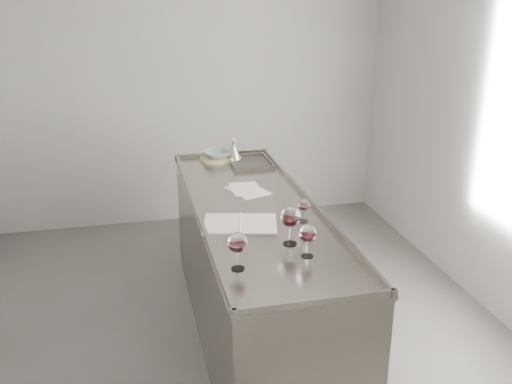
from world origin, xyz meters
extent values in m
cube|color=#514F4C|center=(0.00, 0.00, -0.01)|extent=(4.50, 5.00, 0.02)
cube|color=#A9A7A4|center=(0.00, 2.51, 1.40)|extent=(4.50, 0.02, 2.80)
cube|color=gray|center=(0.50, 0.30, 0.46)|extent=(0.75, 2.40, 0.92)
cube|color=gray|center=(0.50, 0.30, 0.93)|extent=(0.77, 2.42, 0.02)
cube|color=gray|center=(0.50, -0.89, 0.96)|extent=(0.77, 0.02, 0.03)
cube|color=gray|center=(0.50, 1.49, 0.96)|extent=(0.77, 0.02, 0.03)
cube|color=gray|center=(0.14, 0.30, 0.96)|extent=(0.02, 2.42, 0.03)
cube|color=gray|center=(0.86, 0.30, 0.96)|extent=(0.02, 2.42, 0.03)
cube|color=#595654|center=(0.68, 1.22, 0.94)|extent=(0.30, 0.38, 0.01)
cylinder|color=white|center=(0.23, -0.48, 0.94)|extent=(0.07, 0.07, 0.00)
cylinder|color=white|center=(0.23, -0.48, 0.99)|extent=(0.01, 0.01, 0.09)
ellipsoid|color=white|center=(0.23, -0.48, 1.08)|extent=(0.10, 0.10, 0.10)
cylinder|color=#35070D|center=(0.23, -0.48, 1.06)|extent=(0.07, 0.07, 0.02)
cylinder|color=white|center=(0.57, -0.26, 0.94)|extent=(0.08, 0.08, 0.00)
cylinder|color=white|center=(0.57, -0.26, 1.00)|extent=(0.01, 0.01, 0.10)
ellipsoid|color=white|center=(0.57, -0.26, 1.10)|extent=(0.11, 0.11, 0.12)
cylinder|color=#330709|center=(0.57, -0.26, 1.07)|extent=(0.08, 0.08, 0.02)
cylinder|color=white|center=(0.61, -0.43, 0.94)|extent=(0.06, 0.06, 0.00)
cylinder|color=white|center=(0.61, -0.43, 0.99)|extent=(0.01, 0.01, 0.08)
ellipsoid|color=white|center=(0.61, -0.43, 1.07)|extent=(0.09, 0.09, 0.09)
cylinder|color=#37070C|center=(0.61, -0.43, 1.05)|extent=(0.06, 0.06, 0.02)
cylinder|color=white|center=(0.73, 0.02, 0.94)|extent=(0.06, 0.06, 0.00)
cylinder|color=white|center=(0.73, 0.02, 0.98)|extent=(0.01, 0.01, 0.07)
ellipsoid|color=white|center=(0.73, 0.02, 1.04)|extent=(0.07, 0.07, 0.07)
cylinder|color=#3D0811|center=(0.73, 0.02, 1.03)|extent=(0.05, 0.05, 0.02)
cube|color=white|center=(0.25, 0.08, 0.95)|extent=(0.27, 0.34, 0.01)
cube|color=white|center=(0.46, 0.03, 0.95)|extent=(0.27, 0.34, 0.01)
cylinder|color=white|center=(0.36, 0.05, 0.95)|extent=(0.08, 0.29, 0.01)
cube|color=silver|center=(0.52, 0.62, 0.94)|extent=(0.30, 0.35, 0.00)
cube|color=silver|center=(0.52, 0.65, 0.94)|extent=(0.20, 0.28, 0.00)
cylinder|color=beige|center=(0.44, 1.38, 0.95)|extent=(0.29, 0.29, 0.02)
imported|color=gray|center=(0.44, 1.38, 0.99)|extent=(0.27, 0.27, 0.05)
cone|color=#AEA89B|center=(0.58, 1.38, 0.99)|extent=(0.13, 0.13, 0.11)
cylinder|color=#AEA89B|center=(0.58, 1.38, 1.06)|extent=(0.02, 0.02, 0.03)
cylinder|color=#A25D2D|center=(0.58, 1.38, 1.08)|extent=(0.03, 0.03, 0.01)
cone|color=#AEA89B|center=(0.58, 1.38, 1.11)|extent=(0.02, 0.02, 0.04)
camera|label=1|loc=(-0.25, -2.95, 2.26)|focal=40.00mm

